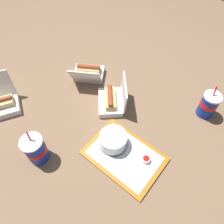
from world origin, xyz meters
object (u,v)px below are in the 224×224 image
at_px(soda_cup_corner, 35,149).
at_px(clamshell_hotdog_back, 112,100).
at_px(plastic_fork, 120,164).
at_px(ketchup_cup, 146,159).
at_px(clamshell_hotdog_left, 1,103).
at_px(soda_cup_front, 208,105).
at_px(cake_container, 113,140).
at_px(clamshell_hotdog_center, 88,73).
at_px(food_tray, 124,156).

bearing_deg(soda_cup_corner, clamshell_hotdog_back, -99.53).
bearing_deg(plastic_fork, clamshell_hotdog_back, -78.87).
bearing_deg(ketchup_cup, soda_cup_corner, 35.23).
relative_size(clamshell_hotdog_back, clamshell_hotdog_left, 0.96).
bearing_deg(soda_cup_front, cake_container, 59.58).
bearing_deg(clamshell_hotdog_left, ketchup_cup, -164.37).
xyz_separation_m(cake_container, ketchup_cup, (-0.18, -0.03, -0.02)).
bearing_deg(clamshell_hotdog_back, clamshell_hotdog_center, -17.99).
distance_m(plastic_fork, soda_cup_corner, 0.40).
bearing_deg(food_tray, cake_container, -10.78).
distance_m(clamshell_hotdog_back, soda_cup_front, 0.52).
xyz_separation_m(clamshell_hotdog_center, soda_cup_corner, (-0.17, 0.56, 0.04)).
relative_size(ketchup_cup, clamshell_hotdog_left, 0.16).
bearing_deg(plastic_fork, clamshell_hotdog_center, -67.37).
distance_m(food_tray, soda_cup_front, 0.53).
xyz_separation_m(ketchup_cup, soda_cup_corner, (0.43, 0.30, 0.05)).
bearing_deg(cake_container, ketchup_cup, -171.48).
bearing_deg(food_tray, clamshell_hotdog_back, -41.09).
relative_size(cake_container, soda_cup_corner, 0.64).
xyz_separation_m(clamshell_hotdog_back, soda_cup_corner, (0.08, 0.47, 0.04)).
height_order(food_tray, plastic_fork, plastic_fork).
relative_size(clamshell_hotdog_back, clamshell_hotdog_center, 0.94).
bearing_deg(clamshell_hotdog_left, clamshell_hotdog_back, -139.66).
bearing_deg(plastic_fork, ketchup_cup, -166.05).
height_order(clamshell_hotdog_center, soda_cup_front, soda_cup_front).
bearing_deg(clamshell_hotdog_left, food_tray, -165.48).
distance_m(plastic_fork, clamshell_hotdog_back, 0.37).
distance_m(ketchup_cup, clamshell_hotdog_back, 0.39).
relative_size(clamshell_hotdog_left, soda_cup_front, 1.20).
bearing_deg(soda_cup_front, food_tray, 68.10).
relative_size(food_tray, plastic_fork, 3.40).
distance_m(food_tray, clamshell_hotdog_center, 0.58).
bearing_deg(soda_cup_front, clamshell_hotdog_back, 31.51).
bearing_deg(cake_container, soda_cup_front, -120.42).
height_order(plastic_fork, clamshell_hotdog_left, clamshell_hotdog_left).
xyz_separation_m(plastic_fork, clamshell_hotdog_back, (0.26, -0.27, 0.03)).
relative_size(plastic_fork, soda_cup_front, 0.52).
height_order(food_tray, soda_cup_front, soda_cup_front).
xyz_separation_m(plastic_fork, clamshell_hotdog_left, (0.74, 0.14, 0.03)).
bearing_deg(clamshell_hotdog_center, soda_cup_corner, 107.09).
height_order(ketchup_cup, clamshell_hotdog_center, clamshell_hotdog_center).
xyz_separation_m(food_tray, clamshell_hotdog_left, (0.72, 0.19, 0.04)).
bearing_deg(clamshell_hotdog_back, food_tray, 138.91).
height_order(cake_container, ketchup_cup, cake_container).
bearing_deg(food_tray, clamshell_hotdog_center, -30.84).
height_order(food_tray, soda_cup_corner, soda_cup_corner).
height_order(cake_container, clamshell_hotdog_left, clamshell_hotdog_left).
xyz_separation_m(food_tray, plastic_fork, (-0.01, 0.05, 0.01)).
bearing_deg(clamshell_hotdog_back, clamshell_hotdog_left, 40.34).
bearing_deg(clamshell_hotdog_back, cake_container, 129.69).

